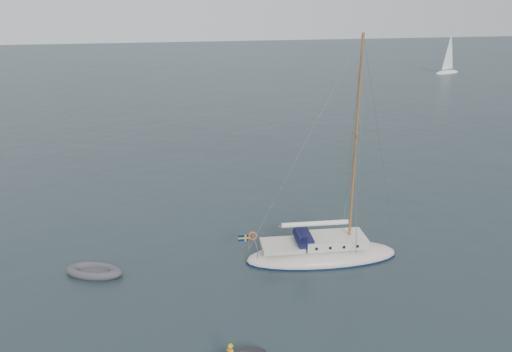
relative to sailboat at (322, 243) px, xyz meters
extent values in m
plane|color=black|center=(-1.42, 0.41, -0.97)|extent=(300.00, 300.00, 0.00)
ellipsoid|color=beige|center=(0.00, 0.00, -0.83)|extent=(8.53, 2.65, 1.42)
cube|color=silver|center=(0.66, 0.00, 0.15)|extent=(3.41, 1.80, 0.52)
cube|color=beige|center=(-2.28, 0.00, 0.00)|extent=(2.28, 1.80, 0.24)
cylinder|color=#111435|center=(-1.09, 0.00, 0.41)|extent=(0.91, 1.56, 0.91)
cube|color=#111435|center=(-1.28, 0.00, 0.60)|extent=(0.43, 1.56, 0.38)
cylinder|color=brown|center=(1.51, 0.00, 5.57)|extent=(0.14, 0.14, 11.38)
cylinder|color=brown|center=(1.51, 0.00, 6.14)|extent=(0.05, 2.09, 0.05)
cylinder|color=brown|center=(-0.48, 0.00, 1.16)|extent=(3.98, 0.09, 0.09)
cylinder|color=white|center=(-0.48, 0.00, 1.21)|extent=(3.70, 0.27, 0.27)
cylinder|color=gray|center=(-3.80, 0.00, 0.41)|extent=(0.04, 2.09, 0.04)
torus|color=#D95215|center=(-3.84, 0.57, 0.41)|extent=(0.51, 0.09, 0.51)
cylinder|color=brown|center=(-4.13, 0.00, 0.31)|extent=(0.03, 0.03, 0.85)
cube|color=#00175B|center=(-4.41, 0.00, 0.60)|extent=(0.57, 0.02, 0.36)
cube|color=#F9AC00|center=(-4.41, 0.00, 0.60)|extent=(0.59, 0.03, 0.09)
cube|color=#F9AC00|center=(-4.31, 0.00, 0.60)|extent=(0.09, 0.03, 0.38)
cylinder|color=black|center=(-0.57, 0.91, 0.15)|extent=(0.17, 0.06, 0.17)
cylinder|color=black|center=(-0.57, -0.91, 0.15)|extent=(0.17, 0.06, 0.17)
cylinder|color=black|center=(0.19, 0.91, 0.15)|extent=(0.17, 0.06, 0.17)
cylinder|color=black|center=(0.19, -0.91, 0.15)|extent=(0.17, 0.06, 0.17)
cylinder|color=black|center=(0.95, 0.91, 0.15)|extent=(0.17, 0.06, 0.17)
cylinder|color=black|center=(0.95, -0.91, 0.15)|extent=(0.17, 0.06, 0.17)
cylinder|color=black|center=(1.70, 0.91, 0.15)|extent=(0.17, 0.06, 0.17)
cylinder|color=black|center=(1.70, -0.91, 0.15)|extent=(0.17, 0.06, 0.17)
cube|color=#46464A|center=(-12.35, 0.94, -0.83)|extent=(1.91, 0.79, 0.11)
ellipsoid|color=white|center=(48.53, 64.75, -0.92)|extent=(6.40, 2.13, 1.07)
cylinder|color=gray|center=(48.53, 64.75, 3.30)|extent=(0.11, 0.11, 7.47)
cone|color=white|center=(48.47, 64.75, 3.30)|extent=(3.41, 3.41, 6.93)
camera|label=1|loc=(-8.90, -23.47, 12.82)|focal=35.00mm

